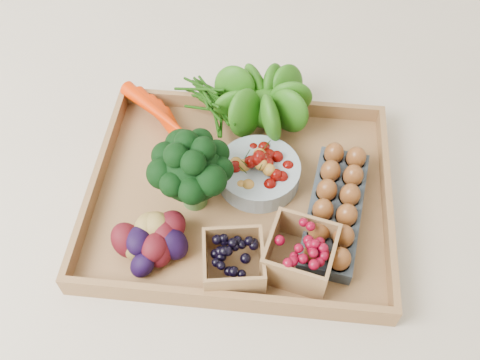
# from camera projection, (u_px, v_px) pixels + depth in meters

# --- Properties ---
(ground) EXTENTS (4.00, 4.00, 0.00)m
(ground) POSITION_uv_depth(u_px,v_px,m) (240.00, 199.00, 1.01)
(ground) COLOR beige
(ground) RESTS_ON ground
(tray) EXTENTS (0.55, 0.45, 0.01)m
(tray) POSITION_uv_depth(u_px,v_px,m) (240.00, 197.00, 1.01)
(tray) COLOR olive
(tray) RESTS_ON ground
(carrots) EXTENTS (0.21, 0.15, 0.05)m
(carrots) POSITION_uv_depth(u_px,v_px,m) (175.00, 130.00, 1.06)
(carrots) COLOR red
(carrots) RESTS_ON tray
(lettuce) EXTENTS (0.13, 0.13, 0.13)m
(lettuce) POSITION_uv_depth(u_px,v_px,m) (265.00, 97.00, 1.06)
(lettuce) COLOR #26570D
(lettuce) RESTS_ON tray
(broccoli) EXTENTS (0.15, 0.15, 0.12)m
(broccoli) POSITION_uv_depth(u_px,v_px,m) (193.00, 182.00, 0.94)
(broccoli) COLOR black
(broccoli) RESTS_ON tray
(cherry_bowl) EXTENTS (0.16, 0.16, 0.04)m
(cherry_bowl) POSITION_uv_depth(u_px,v_px,m) (259.00, 173.00, 1.01)
(cherry_bowl) COLOR #8C9EA5
(cherry_bowl) RESTS_ON tray
(egg_carton) EXTENTS (0.13, 0.27, 0.03)m
(egg_carton) POSITION_uv_depth(u_px,v_px,m) (334.00, 211.00, 0.96)
(egg_carton) COLOR #363F45
(egg_carton) RESTS_ON tray
(potatoes) EXTENTS (0.14, 0.14, 0.08)m
(potatoes) POSITION_uv_depth(u_px,v_px,m) (151.00, 236.00, 0.90)
(potatoes) COLOR #3F0A10
(potatoes) RESTS_ON tray
(punnet_blackberry) EXTENTS (0.11, 0.11, 0.07)m
(punnet_blackberry) POSITION_uv_depth(u_px,v_px,m) (234.00, 262.00, 0.88)
(punnet_blackberry) COLOR black
(punnet_blackberry) RESTS_ON tray
(punnet_raspberry) EXTENTS (0.13, 0.13, 0.07)m
(punnet_raspberry) POSITION_uv_depth(u_px,v_px,m) (300.00, 253.00, 0.88)
(punnet_raspberry) COLOR maroon
(punnet_raspberry) RESTS_ON tray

